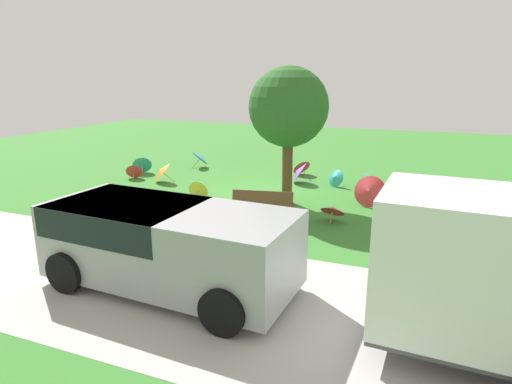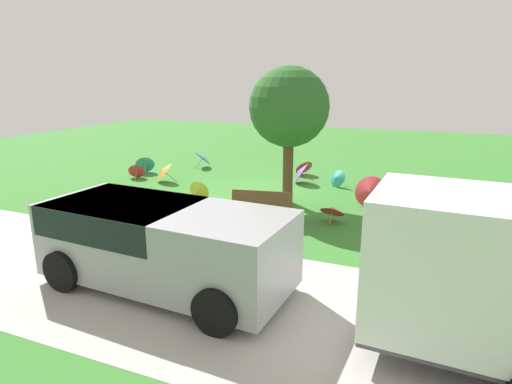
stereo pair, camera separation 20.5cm
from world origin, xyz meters
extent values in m
plane|color=#387A2D|center=(0.00, 0.00, 0.00)|extent=(40.00, 40.00, 0.00)
cube|color=#B2AFA8|center=(0.00, 6.83, 0.00)|extent=(40.00, 4.39, 0.01)
cube|color=#99999E|center=(-0.94, 6.78, 0.85)|extent=(4.70, 2.15, 1.35)
cube|color=black|center=(-0.02, 6.73, 1.25)|extent=(2.68, 2.06, 0.55)
cylinder|color=black|center=(0.72, 7.64, 0.38)|extent=(0.77, 0.26, 0.76)
cylinder|color=black|center=(0.62, 5.74, 0.38)|extent=(0.77, 0.26, 0.76)
cylinder|color=black|center=(-2.49, 7.81, 0.38)|extent=(0.77, 0.26, 0.76)
cylinder|color=black|center=(-2.60, 5.92, 0.38)|extent=(0.77, 0.26, 0.76)
cube|color=white|center=(-6.20, 7.07, 1.39)|extent=(3.28, 1.94, 1.90)
cube|color=#4C4C51|center=(-6.20, 7.07, 0.38)|extent=(3.27, 1.76, 0.12)
cube|color=brown|center=(-1.20, 2.65, 0.45)|extent=(1.66, 0.75, 0.05)
cube|color=brown|center=(-1.24, 2.84, 0.68)|extent=(1.59, 0.42, 0.45)
cube|color=black|center=(-0.57, 2.77, 0.23)|extent=(0.16, 0.41, 0.45)
cube|color=black|center=(-1.83, 2.52, 0.23)|extent=(0.16, 0.41, 0.45)
cylinder|color=brown|center=(-1.22, 0.69, 1.10)|extent=(0.31, 0.31, 2.21)
sphere|color=#286023|center=(-1.22, 0.69, 2.92)|extent=(2.36, 2.36, 2.36)
cylinder|color=tan|center=(-1.12, -1.93, 0.24)|extent=(0.45, 0.08, 0.28)
cone|color=purple|center=(-0.82, -1.90, 0.41)|extent=(0.68, 0.92, 0.83)
sphere|color=tan|center=(-0.75, -1.89, 0.46)|extent=(0.05, 0.04, 0.05)
cylinder|color=tan|center=(3.96, -2.89, 0.20)|extent=(0.26, 0.29, 0.40)
cone|color=#4C8CE5|center=(3.81, -3.06, 0.44)|extent=(1.08, 1.07, 0.66)
sphere|color=tan|center=(3.78, -3.09, 0.50)|extent=(0.06, 0.06, 0.05)
cylinder|color=tan|center=(1.40, 1.68, 0.27)|extent=(0.05, 0.33, 0.11)
cone|color=yellow|center=(1.42, 1.45, 0.33)|extent=(0.67, 0.35, 0.66)
sphere|color=tan|center=(1.42, 1.38, 0.35)|extent=(0.04, 0.05, 0.04)
cylinder|color=tan|center=(5.32, -0.99, 0.22)|extent=(0.27, 0.35, 0.24)
cone|color=teal|center=(5.48, -1.21, 0.37)|extent=(0.92, 0.87, 0.75)
sphere|color=tan|center=(5.53, -1.27, 0.41)|extent=(0.06, 0.06, 0.05)
cylinder|color=tan|center=(-0.72, -3.11, 0.15)|extent=(0.29, 0.25, 0.31)
cone|color=#D8383F|center=(-0.54, -3.26, 0.34)|extent=(0.90, 0.92, 0.65)
sphere|color=tan|center=(-0.50, -3.29, 0.39)|extent=(0.06, 0.06, 0.05)
cylinder|color=tan|center=(5.08, -0.09, 0.16)|extent=(0.20, 0.36, 0.24)
cone|color=#D8383F|center=(5.19, -0.31, 0.30)|extent=(0.75, 0.66, 0.60)
sphere|color=tan|center=(5.21, -0.35, 0.33)|extent=(0.05, 0.06, 0.05)
cylinder|color=tan|center=(-3.68, -0.16, 0.34)|extent=(0.11, 0.54, 0.23)
cone|color=#D8383F|center=(-3.62, 0.19, 0.48)|extent=(1.03, 0.66, 0.96)
sphere|color=tan|center=(-3.61, 0.27, 0.51)|extent=(0.04, 0.05, 0.05)
cylinder|color=tan|center=(3.64, -0.26, 0.19)|extent=(0.39, 0.25, 0.38)
cone|color=orange|center=(3.88, -0.12, 0.42)|extent=(1.00, 1.06, 0.74)
sphere|color=tan|center=(3.93, -0.09, 0.47)|extent=(0.06, 0.06, 0.05)
cylinder|color=tan|center=(-2.32, -2.05, 0.21)|extent=(0.23, 0.32, 0.19)
cone|color=teal|center=(-2.19, -1.85, 0.32)|extent=(0.75, 0.68, 0.64)
sphere|color=tan|center=(-2.16, -1.81, 0.34)|extent=(0.06, 0.06, 0.05)
cylinder|color=tan|center=(-3.23, -2.37, 0.14)|extent=(0.22, 0.09, 0.28)
cone|color=#4C8CE5|center=(-3.36, -2.41, 0.31)|extent=(0.68, 0.72, 0.44)
sphere|color=tan|center=(-3.39, -2.42, 0.35)|extent=(0.06, 0.05, 0.05)
cylinder|color=tan|center=(-2.91, 2.11, 0.15)|extent=(0.04, 0.20, 0.29)
cone|color=#D8383F|center=(-2.92, 1.98, 0.34)|extent=(0.71, 0.68, 0.47)
sphere|color=tan|center=(-2.93, 1.95, 0.40)|extent=(0.04, 0.05, 0.05)
camera|label=1|loc=(-5.09, 13.01, 3.78)|focal=30.45mm
camera|label=2|loc=(-5.28, 12.94, 3.78)|focal=30.45mm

